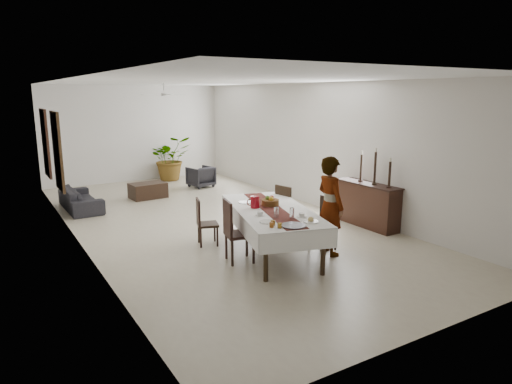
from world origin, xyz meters
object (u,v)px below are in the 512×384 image
dining_table_top (272,211)px  sofa (81,199)px  woman (330,206)px  sideboard_body (368,205)px  red_pitcher (255,202)px

dining_table_top → sofa: dining_table_top is taller
woman → sofa: woman is taller
dining_table_top → sideboard_body: sideboard_body is taller
dining_table_top → sofa: bearing=130.4°
red_pitcher → sideboard_body: red_pitcher is taller
sideboard_body → woman: bearing=-153.5°
red_pitcher → sofa: 5.55m
dining_table_top → sideboard_body: size_ratio=1.69×
red_pitcher → sideboard_body: (3.02, 0.12, -0.48)m
dining_table_top → sideboard_body: 2.84m
red_pitcher → woman: size_ratio=0.12×
red_pitcher → woman: (1.10, -0.83, -0.04)m
red_pitcher → woman: 1.38m
dining_table_top → sofa: 5.83m
dining_table_top → sideboard_body: bearing=23.2°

